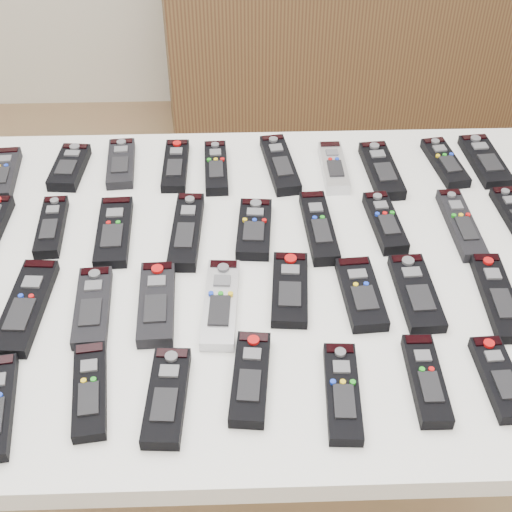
{
  "coord_description": "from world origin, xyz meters",
  "views": [
    {
      "loc": [
        0.0,
        -0.91,
        1.64
      ],
      "look_at": [
        0.03,
        0.03,
        0.8
      ],
      "focal_mm": 50.0,
      "sensor_mm": 36.0,
      "label": 1
    }
  ],
  "objects_px": {
    "table": "(256,288)",
    "remote_21": "(93,307)",
    "remote_6": "(334,168)",
    "remote_24": "(290,289)",
    "remote_31": "(90,390)",
    "remote_20": "(26,306)",
    "remote_35": "(426,380)",
    "remote_9": "(485,161)",
    "remote_17": "(461,224)",
    "sideboard": "(354,42)",
    "remote_0": "(3,174)",
    "remote_2": "(121,163)",
    "remote_13": "(187,231)",
    "remote_11": "(51,226)",
    "remote_22": "(157,303)",
    "remote_4": "(216,168)",
    "remote_16": "(385,222)",
    "remote_3": "(176,166)",
    "remote_12": "(114,231)",
    "remote_36": "(500,378)",
    "remote_25": "(361,294)",
    "remote_8": "(445,163)",
    "remote_34": "(343,392)",
    "remote_7": "(381,170)",
    "remote_33": "(250,378)",
    "remote_14": "(254,229)",
    "remote_27": "(498,296)",
    "remote_26": "(416,293)",
    "remote_15": "(319,227)",
    "remote_5": "(280,164)",
    "remote_1": "(69,167)",
    "remote_23": "(221,303)"
  },
  "relations": [
    {
      "from": "table",
      "to": "remote_21",
      "type": "distance_m",
      "value": 0.3
    },
    {
      "from": "remote_6",
      "to": "remote_24",
      "type": "height_order",
      "value": "remote_6"
    },
    {
      "from": "remote_31",
      "to": "remote_20",
      "type": "bearing_deg",
      "value": 119.17
    },
    {
      "from": "remote_35",
      "to": "remote_21",
      "type": "bearing_deg",
      "value": 162.33
    },
    {
      "from": "remote_9",
      "to": "remote_17",
      "type": "height_order",
      "value": "remote_17"
    },
    {
      "from": "sideboard",
      "to": "remote_17",
      "type": "height_order",
      "value": "remote_17"
    },
    {
      "from": "remote_9",
      "to": "remote_21",
      "type": "xyz_separation_m",
      "value": [
        -0.77,
        -0.4,
        0.0
      ]
    },
    {
      "from": "sideboard",
      "to": "remote_0",
      "type": "bearing_deg",
      "value": -130.14
    },
    {
      "from": "remote_2",
      "to": "remote_13",
      "type": "distance_m",
      "value": 0.27
    },
    {
      "from": "remote_11",
      "to": "remote_22",
      "type": "relative_size",
      "value": 0.91
    },
    {
      "from": "remote_4",
      "to": "remote_16",
      "type": "relative_size",
      "value": 1.04
    },
    {
      "from": "remote_3",
      "to": "remote_9",
      "type": "distance_m",
      "value": 0.65
    },
    {
      "from": "remote_12",
      "to": "remote_36",
      "type": "relative_size",
      "value": 1.23
    },
    {
      "from": "table",
      "to": "remote_9",
      "type": "height_order",
      "value": "remote_9"
    },
    {
      "from": "remote_25",
      "to": "remote_36",
      "type": "xyz_separation_m",
      "value": [
        0.18,
        -0.19,
        -0.0
      ]
    },
    {
      "from": "remote_8",
      "to": "remote_36",
      "type": "bearing_deg",
      "value": -103.15
    },
    {
      "from": "sideboard",
      "to": "remote_3",
      "type": "height_order",
      "value": "remote_3"
    },
    {
      "from": "sideboard",
      "to": "remote_20",
      "type": "height_order",
      "value": "remote_20"
    },
    {
      "from": "sideboard",
      "to": "remote_13",
      "type": "xyz_separation_m",
      "value": [
        -0.58,
        -1.67,
        0.42
      ]
    },
    {
      "from": "remote_9",
      "to": "remote_34",
      "type": "bearing_deg",
      "value": -126.88
    },
    {
      "from": "remote_7",
      "to": "remote_8",
      "type": "relative_size",
      "value": 1.11
    },
    {
      "from": "remote_12",
      "to": "remote_17",
      "type": "height_order",
      "value": "same"
    },
    {
      "from": "remote_35",
      "to": "remote_33",
      "type": "bearing_deg",
      "value": 177.98
    },
    {
      "from": "remote_34",
      "to": "remote_9",
      "type": "bearing_deg",
      "value": 60.91
    },
    {
      "from": "remote_33",
      "to": "remote_36",
      "type": "xyz_separation_m",
      "value": [
        0.37,
        -0.01,
        -0.0
      ]
    },
    {
      "from": "remote_11",
      "to": "remote_22",
      "type": "xyz_separation_m",
      "value": [
        0.21,
        -0.21,
        0.0
      ]
    },
    {
      "from": "remote_14",
      "to": "remote_21",
      "type": "height_order",
      "value": "remote_14"
    },
    {
      "from": "remote_13",
      "to": "remote_22",
      "type": "distance_m",
      "value": 0.19
    },
    {
      "from": "remote_27",
      "to": "remote_35",
      "type": "distance_m",
      "value": 0.23
    },
    {
      "from": "remote_4",
      "to": "remote_7",
      "type": "bearing_deg",
      "value": -5.57
    },
    {
      "from": "remote_25",
      "to": "remote_33",
      "type": "xyz_separation_m",
      "value": [
        -0.19,
        -0.17,
        0.0
      ]
    },
    {
      "from": "remote_7",
      "to": "remote_20",
      "type": "height_order",
      "value": "remote_7"
    },
    {
      "from": "remote_11",
      "to": "remote_26",
      "type": "relative_size",
      "value": 0.94
    },
    {
      "from": "remote_2",
      "to": "remote_33",
      "type": "height_order",
      "value": "remote_33"
    },
    {
      "from": "remote_11",
      "to": "remote_3",
      "type": "bearing_deg",
      "value": 38.58
    },
    {
      "from": "remote_6",
      "to": "remote_8",
      "type": "xyz_separation_m",
      "value": [
        0.24,
        0.01,
        -0.0
      ]
    },
    {
      "from": "remote_2",
      "to": "remote_15",
      "type": "height_order",
      "value": "remote_15"
    },
    {
      "from": "remote_5",
      "to": "remote_12",
      "type": "xyz_separation_m",
      "value": [
        -0.32,
        -0.21,
        -0.0
      ]
    },
    {
      "from": "remote_5",
      "to": "remote_12",
      "type": "height_order",
      "value": "remote_5"
    },
    {
      "from": "remote_21",
      "to": "remote_1",
      "type": "bearing_deg",
      "value": 100.89
    },
    {
      "from": "remote_15",
      "to": "remote_36",
      "type": "distance_m",
      "value": 0.43
    },
    {
      "from": "remote_22",
      "to": "remote_33",
      "type": "height_order",
      "value": "same"
    },
    {
      "from": "remote_20",
      "to": "remote_34",
      "type": "bearing_deg",
      "value": -16.71
    },
    {
      "from": "remote_7",
      "to": "remote_35",
      "type": "bearing_deg",
      "value": -96.79
    },
    {
      "from": "table",
      "to": "remote_1",
      "type": "xyz_separation_m",
      "value": [
        -0.38,
        0.3,
        0.07
      ]
    },
    {
      "from": "remote_3",
      "to": "remote_22",
      "type": "distance_m",
      "value": 0.41
    },
    {
      "from": "remote_21",
      "to": "remote_27",
      "type": "height_order",
      "value": "same"
    },
    {
      "from": "remote_8",
      "to": "remote_24",
      "type": "relative_size",
      "value": 0.97
    },
    {
      "from": "remote_9",
      "to": "remote_0",
      "type": "bearing_deg",
      "value": 176.56
    },
    {
      "from": "remote_7",
      "to": "remote_23",
      "type": "bearing_deg",
      "value": -136.01
    }
  ]
}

